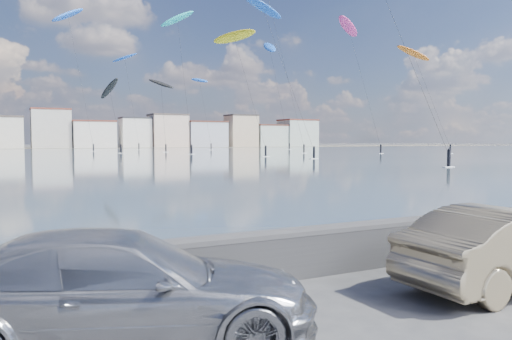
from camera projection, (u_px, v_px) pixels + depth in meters
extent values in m
plane|color=#333335|center=(317.00, 333.00, 7.42)|extent=(700.00, 700.00, 0.00)
cube|color=#37515C|center=(30.00, 156.00, 88.93)|extent=(500.00, 177.00, 0.00)
cube|color=#4C473D|center=(16.00, 148.00, 185.58)|extent=(500.00, 60.00, 0.00)
cube|color=#28282B|center=(240.00, 264.00, 9.80)|extent=(400.00, 0.35, 0.90)
cylinder|color=#28282B|center=(240.00, 241.00, 9.77)|extent=(400.00, 0.36, 0.36)
cube|color=beige|center=(51.00, 129.00, 177.66)|extent=(13.00, 10.00, 13.50)
cube|color=brown|center=(50.00, 109.00, 177.24)|extent=(13.26, 10.20, 0.60)
cube|color=white|center=(93.00, 135.00, 184.31)|extent=(15.00, 12.00, 9.50)
cube|color=brown|center=(93.00, 121.00, 184.01)|extent=(15.30, 12.24, 0.60)
cube|color=white|center=(135.00, 133.00, 191.25)|extent=(11.00, 9.00, 11.00)
cube|color=#2D2D33|center=(135.00, 118.00, 190.90)|extent=(11.22, 9.18, 0.60)
cube|color=beige|center=(168.00, 132.00, 197.06)|extent=(14.00, 11.00, 12.50)
cube|color=#4C423D|center=(168.00, 115.00, 196.66)|extent=(14.28, 11.22, 0.60)
cube|color=#B2B7C6|center=(205.00, 135.00, 204.11)|extent=(16.00, 12.00, 10.00)
cube|color=#562D23|center=(205.00, 122.00, 203.80)|extent=(16.32, 12.24, 0.60)
cube|color=#CCB293|center=(241.00, 132.00, 211.46)|extent=(12.00, 10.00, 13.00)
cube|color=#383330|center=(241.00, 115.00, 211.05)|extent=(12.24, 10.20, 0.60)
cube|color=#B7C6BC|center=(269.00, 136.00, 217.66)|extent=(14.00, 11.00, 9.00)
cube|color=#562D23|center=(269.00, 125.00, 217.37)|extent=(14.28, 11.22, 0.60)
cube|color=#B7C6BC|center=(298.00, 134.00, 224.11)|extent=(15.00, 12.00, 11.50)
cube|color=brown|center=(298.00, 120.00, 223.75)|extent=(15.30, 12.24, 0.60)
imported|color=#A6A7AE|center=(121.00, 289.00, 6.96)|extent=(5.94, 3.76, 1.60)
imported|color=tan|center=(509.00, 247.00, 9.72)|extent=(4.85, 1.82, 1.58)
cube|color=white|center=(449.00, 167.00, 52.81)|extent=(1.40, 0.42, 0.08)
cylinder|color=black|center=(449.00, 158.00, 52.75)|extent=(0.36, 0.36, 1.70)
sphere|color=black|center=(449.00, 150.00, 52.70)|extent=(0.28, 0.28, 0.28)
cylinder|color=black|center=(406.00, 49.00, 56.99)|extent=(1.40, 11.90, 23.99)
ellipsoid|color=#19BFBF|center=(177.00, 19.00, 111.31)|extent=(8.38, 2.97, 5.39)
cube|color=white|center=(192.00, 154.00, 100.70)|extent=(1.40, 0.42, 0.08)
cylinder|color=black|center=(192.00, 150.00, 100.64)|extent=(0.36, 0.36, 1.70)
sphere|color=black|center=(192.00, 145.00, 100.59)|extent=(0.28, 0.28, 0.28)
cylinder|color=black|center=(184.00, 80.00, 105.96)|extent=(1.56, 13.18, 28.68)
ellipsoid|color=blue|center=(68.00, 15.00, 132.64)|extent=(9.72, 7.15, 6.86)
cube|color=white|center=(93.00, 151.00, 124.02)|extent=(1.40, 0.42, 0.08)
cylinder|color=black|center=(93.00, 148.00, 123.97)|extent=(0.36, 0.36, 1.70)
sphere|color=black|center=(93.00, 144.00, 123.92)|extent=(0.28, 0.28, 0.28)
cylinder|color=black|center=(80.00, 78.00, 128.30)|extent=(3.77, 14.03, 34.88)
ellipsoid|color=blue|center=(262.00, 7.00, 88.10)|extent=(7.96, 2.84, 4.71)
cube|color=white|center=(314.00, 159.00, 76.06)|extent=(1.40, 0.42, 0.08)
cylinder|color=black|center=(314.00, 153.00, 76.00)|extent=(0.36, 0.36, 1.70)
sphere|color=black|center=(314.00, 147.00, 75.95)|extent=(0.28, 0.28, 0.28)
cylinder|color=black|center=(286.00, 73.00, 82.04)|extent=(0.83, 15.73, 25.18)
ellipsoid|color=blue|center=(199.00, 80.00, 151.23)|extent=(4.01, 9.52, 2.94)
cube|color=white|center=(211.00, 150.00, 144.35)|extent=(1.40, 0.42, 0.08)
cylinder|color=black|center=(211.00, 147.00, 144.30)|extent=(0.36, 0.36, 1.70)
sphere|color=black|center=(211.00, 144.00, 144.24)|extent=(0.28, 0.28, 0.28)
cylinder|color=black|center=(205.00, 112.00, 147.75)|extent=(0.09, 9.20, 19.72)
ellipsoid|color=blue|center=(269.00, 47.00, 153.77)|extent=(4.63, 10.12, 5.90)
cube|color=white|center=(289.00, 149.00, 150.79)|extent=(1.40, 0.42, 0.08)
cylinder|color=black|center=(289.00, 146.00, 150.73)|extent=(0.36, 0.36, 1.70)
sphere|color=black|center=(289.00, 143.00, 150.68)|extent=(0.28, 0.28, 0.28)
cylinder|color=black|center=(279.00, 96.00, 152.24)|extent=(3.14, 7.07, 30.19)
cube|color=white|center=(304.00, 153.00, 109.13)|extent=(1.40, 0.42, 0.08)
cylinder|color=black|center=(304.00, 149.00, 109.08)|extent=(0.36, 0.36, 1.70)
sphere|color=black|center=(304.00, 145.00, 109.02)|extent=(0.28, 0.28, 0.28)
cylinder|color=black|center=(285.00, 67.00, 113.67)|extent=(1.93, 13.81, 36.68)
ellipsoid|color=blue|center=(125.00, 58.00, 152.57)|extent=(8.00, 7.95, 3.60)
cube|color=white|center=(139.00, 150.00, 146.25)|extent=(1.40, 0.42, 0.08)
cylinder|color=black|center=(139.00, 147.00, 146.20)|extent=(0.36, 0.36, 1.70)
sphere|color=black|center=(139.00, 144.00, 146.15)|extent=(0.28, 0.28, 0.28)
cylinder|color=black|center=(132.00, 101.00, 149.38)|extent=(1.66, 9.84, 26.79)
ellipsoid|color=black|center=(109.00, 89.00, 119.23)|extent=(4.69, 8.86, 5.70)
cube|color=white|center=(121.00, 153.00, 108.87)|extent=(1.40, 0.42, 0.08)
cylinder|color=black|center=(121.00, 149.00, 108.81)|extent=(0.36, 0.36, 1.70)
sphere|color=black|center=(121.00, 145.00, 108.76)|extent=(0.28, 0.28, 0.28)
cylinder|color=black|center=(115.00, 117.00, 114.01)|extent=(0.09, 12.64, 13.90)
ellipsoid|color=#E5338C|center=(348.00, 26.00, 114.30)|extent=(9.85, 7.69, 3.94)
cube|color=white|center=(381.00, 153.00, 106.30)|extent=(1.40, 0.42, 0.08)
cylinder|color=black|center=(381.00, 149.00, 106.24)|extent=(0.36, 0.36, 1.70)
sphere|color=black|center=(381.00, 145.00, 106.19)|extent=(0.28, 0.28, 0.28)
cylinder|color=black|center=(364.00, 85.00, 110.26)|extent=(0.54, 11.21, 27.64)
ellipsoid|color=black|center=(161.00, 84.00, 124.60)|extent=(6.32, 7.93, 3.62)
cube|color=white|center=(166.00, 152.00, 118.19)|extent=(1.40, 0.42, 0.08)
cylinder|color=black|center=(166.00, 148.00, 118.13)|extent=(0.36, 0.36, 1.70)
sphere|color=black|center=(166.00, 144.00, 118.08)|extent=(0.28, 0.28, 0.28)
cylinder|color=black|center=(163.00, 114.00, 121.35)|extent=(1.24, 7.76, 15.68)
ellipsoid|color=orange|center=(413.00, 53.00, 111.69)|extent=(7.97, 5.00, 4.42)
cube|color=white|center=(450.00, 153.00, 105.60)|extent=(1.40, 0.42, 0.08)
cylinder|color=black|center=(450.00, 149.00, 105.54)|extent=(0.36, 0.36, 1.70)
sphere|color=black|center=(450.00, 145.00, 105.49)|extent=(0.28, 0.28, 0.28)
cylinder|color=black|center=(431.00, 99.00, 108.61)|extent=(1.97, 9.35, 21.07)
ellipsoid|color=yellow|center=(234.00, 37.00, 94.03)|extent=(7.55, 8.61, 3.29)
cube|color=white|center=(266.00, 156.00, 85.96)|extent=(1.40, 0.42, 0.08)
cylinder|color=black|center=(266.00, 151.00, 85.91)|extent=(0.36, 0.36, 1.70)
sphere|color=black|center=(266.00, 146.00, 85.86)|extent=(0.28, 0.28, 0.28)
cylinder|color=black|center=(249.00, 90.00, 89.96)|extent=(0.96, 11.06, 21.10)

